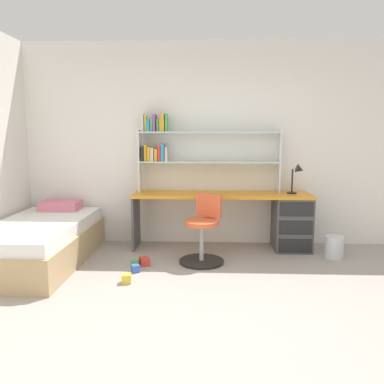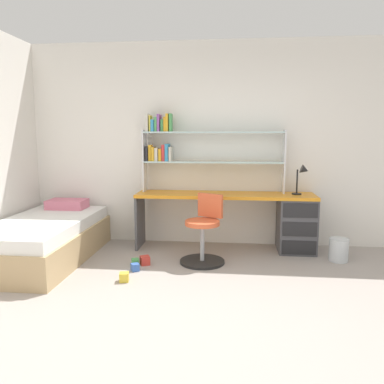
{
  "view_description": "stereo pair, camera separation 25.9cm",
  "coord_description": "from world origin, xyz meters",
  "px_view_note": "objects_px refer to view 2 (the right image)",
  "views": [
    {
      "loc": [
        -0.12,
        -2.68,
        1.47
      ],
      "look_at": [
        -0.3,
        1.49,
        0.85
      ],
      "focal_mm": 35.87,
      "sensor_mm": 36.0,
      "label": 1
    },
    {
      "loc": [
        0.14,
        -2.66,
        1.47
      ],
      "look_at": [
        -0.3,
        1.49,
        0.85
      ],
      "focal_mm": 35.87,
      "sensor_mm": 36.0,
      "label": 2
    }
  ],
  "objects_px": {
    "swivel_chair": "(204,236)",
    "toy_block_green_3": "(135,262)",
    "desk_lamp": "(303,175)",
    "waste_bin": "(339,250)",
    "toy_block_blue_2": "(135,267)",
    "bed_platform": "(44,239)",
    "desk": "(273,218)",
    "toy_block_yellow_0": "(124,277)",
    "bookshelf_hutch": "(189,146)",
    "toy_block_red_1": "(145,260)"
  },
  "relations": [
    {
      "from": "waste_bin",
      "to": "desk_lamp",
      "type": "bearing_deg",
      "value": 138.87
    },
    {
      "from": "toy_block_yellow_0",
      "to": "toy_block_green_3",
      "type": "xyz_separation_m",
      "value": [
        -0.01,
        0.49,
        -0.01
      ]
    },
    {
      "from": "bookshelf_hutch",
      "to": "bed_platform",
      "type": "relative_size",
      "value": 0.97
    },
    {
      "from": "toy_block_yellow_0",
      "to": "toy_block_red_1",
      "type": "xyz_separation_m",
      "value": [
        0.1,
        0.52,
        0.0
      ]
    },
    {
      "from": "bookshelf_hutch",
      "to": "toy_block_red_1",
      "type": "height_order",
      "value": "bookshelf_hutch"
    },
    {
      "from": "waste_bin",
      "to": "toy_block_yellow_0",
      "type": "relative_size",
      "value": 2.95
    },
    {
      "from": "swivel_chair",
      "to": "toy_block_green_3",
      "type": "distance_m",
      "value": 0.84
    },
    {
      "from": "desk_lamp",
      "to": "swivel_chair",
      "type": "xyz_separation_m",
      "value": [
        -1.19,
        -0.55,
        -0.67
      ]
    },
    {
      "from": "desk_lamp",
      "to": "toy_block_blue_2",
      "type": "bearing_deg",
      "value": -154.37
    },
    {
      "from": "desk",
      "to": "toy_block_blue_2",
      "type": "height_order",
      "value": "desk"
    },
    {
      "from": "desk",
      "to": "toy_block_yellow_0",
      "type": "distance_m",
      "value": 2.07
    },
    {
      "from": "toy_block_green_3",
      "to": "swivel_chair",
      "type": "bearing_deg",
      "value": 14.09
    },
    {
      "from": "desk",
      "to": "toy_block_yellow_0",
      "type": "relative_size",
      "value": 24.71
    },
    {
      "from": "toy_block_blue_2",
      "to": "toy_block_green_3",
      "type": "height_order",
      "value": "toy_block_blue_2"
    },
    {
      "from": "bookshelf_hutch",
      "to": "toy_block_green_3",
      "type": "xyz_separation_m",
      "value": [
        -0.52,
        -0.89,
        -1.29
      ]
    },
    {
      "from": "waste_bin",
      "to": "toy_block_red_1",
      "type": "height_order",
      "value": "waste_bin"
    },
    {
      "from": "desk",
      "to": "toy_block_green_3",
      "type": "relative_size",
      "value": 29.48
    },
    {
      "from": "swivel_chair",
      "to": "toy_block_green_3",
      "type": "relative_size",
      "value": 10.26
    },
    {
      "from": "desk",
      "to": "bookshelf_hutch",
      "type": "xyz_separation_m",
      "value": [
        -1.09,
        0.14,
        0.91
      ]
    },
    {
      "from": "waste_bin",
      "to": "toy_block_yellow_0",
      "type": "height_order",
      "value": "waste_bin"
    },
    {
      "from": "bookshelf_hutch",
      "to": "toy_block_yellow_0",
      "type": "relative_size",
      "value": 20.02
    },
    {
      "from": "swivel_chair",
      "to": "bookshelf_hutch",
      "type": "bearing_deg",
      "value": 109.31
    },
    {
      "from": "swivel_chair",
      "to": "bed_platform",
      "type": "bearing_deg",
      "value": -176.71
    },
    {
      "from": "toy_block_blue_2",
      "to": "toy_block_green_3",
      "type": "xyz_separation_m",
      "value": [
        -0.04,
        0.18,
        -0.0
      ]
    },
    {
      "from": "bed_platform",
      "to": "desk",
      "type": "bearing_deg",
      "value": 13.77
    },
    {
      "from": "swivel_chair",
      "to": "toy_block_blue_2",
      "type": "xyz_separation_m",
      "value": [
        -0.72,
        -0.37,
        -0.27
      ]
    },
    {
      "from": "desk_lamp",
      "to": "toy_block_green_3",
      "type": "distance_m",
      "value": 2.3
    },
    {
      "from": "desk",
      "to": "bed_platform",
      "type": "xyz_separation_m",
      "value": [
        -2.74,
        -0.67,
        -0.18
      ]
    },
    {
      "from": "waste_bin",
      "to": "toy_block_blue_2",
      "type": "height_order",
      "value": "waste_bin"
    },
    {
      "from": "toy_block_red_1",
      "to": "bookshelf_hutch",
      "type": "bearing_deg",
      "value": 64.32
    },
    {
      "from": "toy_block_red_1",
      "to": "toy_block_green_3",
      "type": "relative_size",
      "value": 1.3
    },
    {
      "from": "desk",
      "to": "waste_bin",
      "type": "bearing_deg",
      "value": -25.84
    },
    {
      "from": "toy_block_yellow_0",
      "to": "toy_block_blue_2",
      "type": "distance_m",
      "value": 0.32
    },
    {
      "from": "desk_lamp",
      "to": "toy_block_yellow_0",
      "type": "height_order",
      "value": "desk_lamp"
    },
    {
      "from": "waste_bin",
      "to": "toy_block_blue_2",
      "type": "distance_m",
      "value": 2.38
    },
    {
      "from": "toy_block_yellow_0",
      "to": "toy_block_blue_2",
      "type": "relative_size",
      "value": 1.14
    },
    {
      "from": "toy_block_green_3",
      "to": "bed_platform",
      "type": "bearing_deg",
      "value": 175.73
    },
    {
      "from": "toy_block_yellow_0",
      "to": "bed_platform",
      "type": "bearing_deg",
      "value": 153.06
    },
    {
      "from": "desk_lamp",
      "to": "toy_block_red_1",
      "type": "xyz_separation_m",
      "value": [
        -1.85,
        -0.71,
        -0.93
      ]
    },
    {
      "from": "toy_block_blue_2",
      "to": "desk",
      "type": "bearing_deg",
      "value": 30.7
    },
    {
      "from": "desk_lamp",
      "to": "waste_bin",
      "type": "relative_size",
      "value": 1.41
    },
    {
      "from": "waste_bin",
      "to": "toy_block_blue_2",
      "type": "relative_size",
      "value": 3.36
    },
    {
      "from": "toy_block_blue_2",
      "to": "toy_block_yellow_0",
      "type": "bearing_deg",
      "value": -96.1
    },
    {
      "from": "desk",
      "to": "toy_block_green_3",
      "type": "bearing_deg",
      "value": -154.95
    },
    {
      "from": "desk",
      "to": "bookshelf_hutch",
      "type": "distance_m",
      "value": 1.43
    },
    {
      "from": "waste_bin",
      "to": "toy_block_green_3",
      "type": "distance_m",
      "value": 2.38
    },
    {
      "from": "swivel_chair",
      "to": "toy_block_red_1",
      "type": "height_order",
      "value": "swivel_chair"
    },
    {
      "from": "waste_bin",
      "to": "desk",
      "type": "bearing_deg",
      "value": 154.16
    },
    {
      "from": "toy_block_yellow_0",
      "to": "toy_block_red_1",
      "type": "relative_size",
      "value": 0.92
    },
    {
      "from": "desk",
      "to": "toy_block_red_1",
      "type": "height_order",
      "value": "desk"
    }
  ]
}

